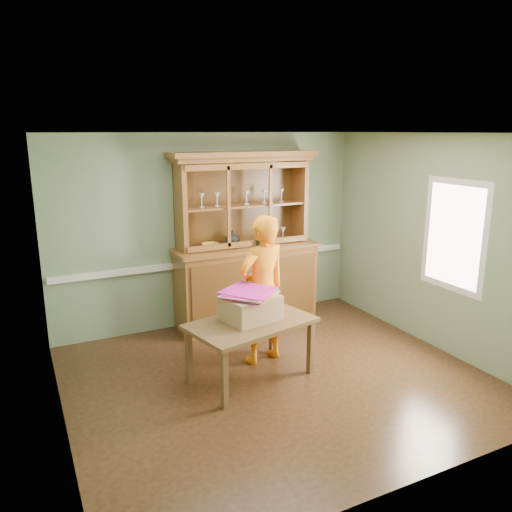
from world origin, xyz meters
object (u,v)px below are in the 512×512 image
china_hutch (245,265)px  dining_table (251,328)px  cardboard_box (250,307)px  person (262,290)px

china_hutch → dining_table: bearing=-112.9°
china_hutch → cardboard_box: (-0.64, -1.51, -0.04)m
person → cardboard_box: bearing=33.2°
dining_table → cardboard_box: (0.02, 0.07, 0.22)m
dining_table → person: size_ratio=0.84×
cardboard_box → china_hutch: bearing=67.0°
china_hutch → cardboard_box: bearing=-113.0°
china_hutch → person: (-0.35, -1.22, 0.04)m
dining_table → cardboard_box: size_ratio=2.58×
china_hutch → dining_table: size_ratio=1.63×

